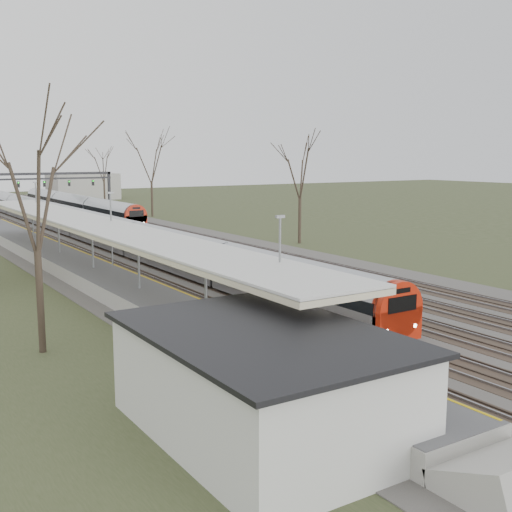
{
  "coord_description": "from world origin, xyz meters",
  "views": [
    {
      "loc": [
        -22.62,
        -7.53,
        8.49
      ],
      "look_at": [
        -0.47,
        27.16,
        2.0
      ],
      "focal_mm": 45.0,
      "sensor_mm": 36.0,
      "label": 1
    }
  ],
  "objects": [
    {
      "name": "train_far",
      "position": [
        4.5,
        82.13,
        1.48
      ],
      "size": [
        2.62,
        45.21,
        3.05
      ],
      "color": "#9B9EA4",
      "rests_on": "ground"
    },
    {
      "name": "tree_west_near",
      "position": [
        -16.0,
        20.0,
        7.29
      ],
      "size": [
        5.0,
        5.0,
        10.3
      ],
      "color": "#2D231C",
      "rests_on": "ground"
    },
    {
      "name": "train_near",
      "position": [
        -2.5,
        56.99,
        1.48
      ],
      "size": [
        2.62,
        90.21,
        3.05
      ],
      "color": "#9B9EA4",
      "rests_on": "ground"
    },
    {
      "name": "canopy",
      "position": [
        -9.05,
        32.99,
        3.93
      ],
      "size": [
        4.1,
        50.0,
        3.11
      ],
      "color": "slate",
      "rests_on": "platform"
    },
    {
      "name": "signal_gantry",
      "position": [
        0.29,
        84.99,
        4.91
      ],
      "size": [
        21.0,
        0.59,
        6.08
      ],
      "color": "black",
      "rests_on": "ground"
    },
    {
      "name": "track_bed",
      "position": [
        0.26,
        55.0,
        0.06
      ],
      "size": [
        24.0,
        160.0,
        0.22
      ],
      "color": "#474442",
      "rests_on": "ground"
    },
    {
      "name": "station_building",
      "position": [
        -12.5,
        8.0,
        1.6
      ],
      "size": [
        6.0,
        9.0,
        3.2
      ],
      "primitive_type": "cube",
      "color": "silver",
      "rests_on": "ground"
    },
    {
      "name": "tree_east_far",
      "position": [
        14.0,
        42.0,
        7.29
      ],
      "size": [
        5.0,
        5.0,
        10.3
      ],
      "color": "#2D231C",
      "rests_on": "ground"
    },
    {
      "name": "passenger",
      "position": [
        -8.48,
        5.78,
        1.83
      ],
      "size": [
        0.56,
        0.7,
        1.65
      ],
      "primitive_type": "imported",
      "rotation": [
        0.0,
        0.0,
        1.89
      ],
      "color": "#342B55",
      "rests_on": "platform"
    },
    {
      "name": "platform",
      "position": [
        -9.05,
        37.5,
        0.5
      ],
      "size": [
        3.5,
        69.0,
        1.0
      ],
      "primitive_type": "cube",
      "color": "#9E9B93",
      "rests_on": "ground"
    }
  ]
}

